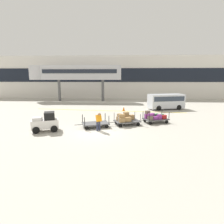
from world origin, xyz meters
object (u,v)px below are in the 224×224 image
Objects in this scene: baggage_cart_lead at (95,123)px; baggage_cart_middle at (126,119)px; safety_cone_near at (124,109)px; shuttle_van at (166,100)px; baggage_tug at (46,122)px; baggage_cart_tail at (155,117)px; baggage_handler at (99,121)px.

baggage_cart_middle is at bearing 20.12° from baggage_cart_lead.
baggage_cart_middle is 7.44m from safety_cone_near.
baggage_cart_lead is 13.18m from shuttle_van.
shuttle_van reaches higher than safety_cone_near.
baggage_cart_lead reaches higher than safety_cone_near.
baggage_tug reaches higher than baggage_cart_tail.
baggage_cart_lead is 1.96× the size of baggage_handler.
baggage_tug is 11.79m from safety_cone_near.
baggage_tug reaches higher than baggage_cart_lead.
baggage_cart_tail is at bearing 19.97° from baggage_cart_lead.
shuttle_van is at bearing 49.81° from baggage_cart_lead.
baggage_tug is at bearing -176.65° from baggage_handler.
baggage_cart_middle is at bearing 19.83° from baggage_tug.
baggage_handler is (-2.26, -2.13, 0.30)m from baggage_cart_middle.
baggage_handler is at bearing -102.81° from safety_cone_near.
baggage_cart_tail is at bearing -65.26° from safety_cone_near.
shuttle_van is (8.48, 10.04, 0.89)m from baggage_cart_lead.
baggage_cart_middle is 3.05m from baggage_cart_tail.
baggage_tug is 0.76× the size of baggage_cart_middle.
baggage_cart_tail is (5.56, 2.02, 0.19)m from baggage_cart_lead.
shuttle_van is 9.32× the size of safety_cone_near.
baggage_tug is 0.76× the size of baggage_cart_lead.
baggage_cart_middle is 1.96× the size of baggage_handler.
baggage_cart_tail is 7.05m from safety_cone_near.
baggage_tug is at bearing -160.17° from baggage_cart_tail.
baggage_handler is (0.43, -1.14, 0.52)m from baggage_cart_lead.
baggage_cart_lead is 1.00× the size of baggage_cart_middle.
baggage_cart_tail is at bearing 19.84° from baggage_cart_middle.
baggage_cart_lead is 0.60× the size of shuttle_van.
safety_cone_near is at bearing 90.63° from baggage_cart_middle.
baggage_cart_middle reaches higher than baggage_cart_lead.
safety_cone_near is (-5.88, -1.62, -0.96)m from shuttle_van.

